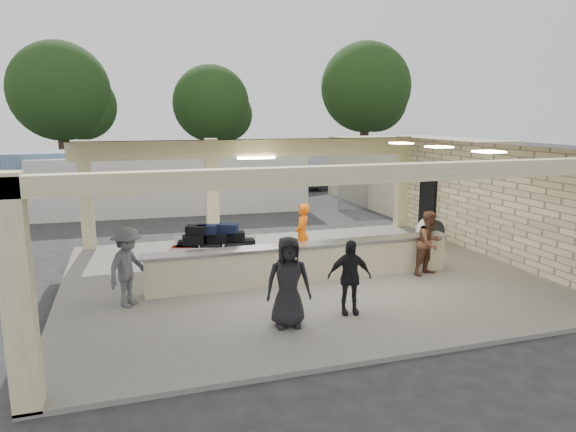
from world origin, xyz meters
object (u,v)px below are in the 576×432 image
object	(u,v)px
baggage_counter	(305,262)
car_white_b	(445,180)
passenger_b	(349,277)
passenger_d	(288,282)
car_white_a	(388,184)
car_dark	(300,180)
passenger_a	(430,243)
baggage_handler	(302,235)
container_white	(175,184)
passenger_c	(128,267)
drum_fan	(431,232)
luggage_cart	(213,246)

from	to	relation	value
baggage_counter	car_white_b	world-z (taller)	car_white_b
passenger_b	car_white_b	distance (m)	20.64
passenger_d	car_white_a	world-z (taller)	passenger_d
car_dark	passenger_b	bearing A→B (deg)	161.80
passenger_a	baggage_handler	bearing A→B (deg)	129.03
car_white_a	container_white	distance (m)	11.44
passenger_d	car_white_b	world-z (taller)	passenger_d
car_white_b	passenger_c	bearing A→B (deg)	129.36
car_white_a	container_white	bearing A→B (deg)	87.98
drum_fan	passenger_b	distance (m)	6.44
car_white_b	luggage_cart	bearing A→B (deg)	128.94
drum_fan	passenger_a	xyz separation A→B (m)	(-1.61, -2.40, 0.32)
passenger_a	passenger_b	distance (m)	3.70
container_white	passenger_a	bearing A→B (deg)	-62.03
luggage_cart	passenger_c	world-z (taller)	passenger_c
luggage_cart	container_white	size ratio (longest dim) A/B	0.21
car_white_b	container_white	xyz separation A→B (m)	(-15.57, -2.12, 0.62)
passenger_a	container_white	world-z (taller)	container_white
drum_fan	container_white	size ratio (longest dim) A/B	0.09
drum_fan	car_white_a	bearing A→B (deg)	69.76
luggage_cart	baggage_handler	xyz separation A→B (m)	(2.54, -0.04, 0.14)
passenger_a	car_white_a	world-z (taller)	passenger_a
baggage_counter	container_white	size ratio (longest dim) A/B	0.69
drum_fan	passenger_c	bearing A→B (deg)	-164.04
car_white_a	container_white	world-z (taller)	container_white
passenger_a	passenger_d	distance (m)	5.10
drum_fan	car_white_a	distance (m)	11.40
passenger_c	car_white_a	size ratio (longest dim) A/B	0.38
luggage_cart	passenger_c	size ratio (longest dim) A/B	1.40
passenger_a	car_white_b	size ratio (longest dim) A/B	0.42
baggage_handler	car_white_b	xyz separation A→B (m)	(12.97, 12.09, -0.33)
baggage_handler	passenger_c	size ratio (longest dim) A/B	0.98
passenger_b	passenger_c	bearing A→B (deg)	168.38
baggage_counter	car_white_b	distance (m)	18.98
baggage_counter	luggage_cart	distance (m)	2.57
luggage_cart	car_white_b	xyz separation A→B (m)	(15.51, 12.05, -0.19)
passenger_b	passenger_c	size ratio (longest dim) A/B	0.90
drum_fan	passenger_d	distance (m)	7.73
luggage_cart	passenger_a	xyz separation A→B (m)	(5.47, -1.92, 0.12)
drum_fan	car_white_b	bearing A→B (deg)	55.35
baggage_counter	passenger_a	world-z (taller)	passenger_a
luggage_cart	car_white_a	world-z (taller)	luggage_cart
passenger_c	passenger_d	distance (m)	3.73
car_white_b	passenger_b	bearing A→B (deg)	141.29
passenger_a	car_white_b	xyz separation A→B (m)	(10.04, 13.96, -0.31)
passenger_b	passenger_c	world-z (taller)	passenger_c
passenger_c	passenger_d	world-z (taller)	passenger_d
baggage_handler	passenger_b	size ratio (longest dim) A/B	1.09
car_dark	drum_fan	bearing A→B (deg)	176.00
baggage_counter	passenger_a	size ratio (longest dim) A/B	4.74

